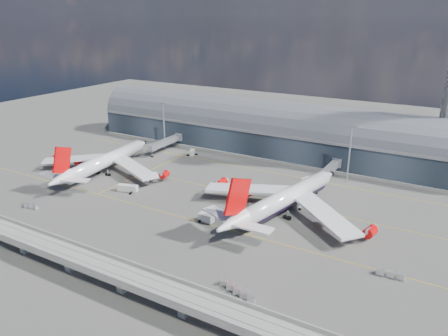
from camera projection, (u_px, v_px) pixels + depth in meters
The scene contains 19 objects.
ground at pixel (181, 203), 170.98m from camera, with size 500.00×500.00×0.00m, color #474744.
taxi_lines at pixel (211, 185), 188.99m from camera, with size 200.00×80.12×0.01m.
terminal at pixel (266, 131), 230.73m from camera, with size 200.00×30.00×28.00m.
guideway at pixel (68, 255), 124.39m from camera, with size 220.00×8.50×7.20m.
floodlight_mast_left at pixel (164, 125), 234.91m from camera, with size 3.00×0.70×25.70m.
floodlight_mast_right at pixel (349, 153), 187.56m from camera, with size 3.00×0.70×25.70m.
airliner_left at pixel (104, 161), 200.46m from camera, with size 65.14×68.50×20.87m.
airliner_right at pixel (284, 200), 159.59m from camera, with size 68.32×71.50×22.83m.
jet_bridge_left at pixel (167, 141), 234.71m from camera, with size 4.40×28.00×7.25m.
jet_bridge_right at pixel (328, 171), 190.84m from camera, with size 4.40×32.00×7.25m.
service_truck_0 at pixel (151, 177), 194.80m from camera, with size 2.56×6.49×2.64m.
service_truck_1 at pixel (206, 218), 154.85m from camera, with size 5.72×3.04×3.24m.
service_truck_2 at pixel (128, 188), 181.29m from camera, with size 8.76×4.86×3.05m.
service_truck_3 at pixel (299, 205), 166.51m from camera, with size 3.34×5.54×2.51m.
service_truck_4 at pixel (306, 181), 189.34m from camera, with size 4.00×5.61×2.96m.
service_truck_5 at pixel (192, 153), 227.93m from camera, with size 4.94×6.27×2.86m.
cargo_train_0 at pixel (31, 206), 166.20m from camera, with size 7.37×2.75×1.61m.
cargo_train_1 at pixel (237, 291), 115.39m from camera, with size 12.57×5.36×1.69m.
cargo_train_2 at pixel (391, 274), 122.70m from camera, with size 7.96×2.30×1.76m.
Camera 1 is at (93.19, -126.87, 70.19)m, focal length 35.00 mm.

